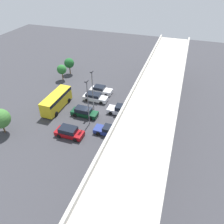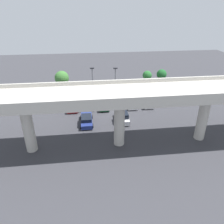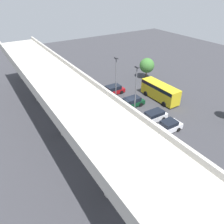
{
  "view_description": "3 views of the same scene",
  "coord_description": "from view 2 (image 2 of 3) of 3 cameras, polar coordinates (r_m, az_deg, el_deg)",
  "views": [
    {
      "loc": [
        29.49,
        13.78,
        23.31
      ],
      "look_at": [
        0.54,
        3.94,
        1.52
      ],
      "focal_mm": 35.0,
      "sensor_mm": 36.0,
      "label": 1
    },
    {
      "loc": [
        4.07,
        36.39,
        17.96
      ],
      "look_at": [
        0.08,
        3.61,
        1.25
      ],
      "focal_mm": 35.0,
      "sensor_mm": 36.0,
      "label": 2
    },
    {
      "loc": [
        -24.23,
        18.83,
        18.48
      ],
      "look_at": [
        0.16,
        3.35,
        0.85
      ],
      "focal_mm": 35.0,
      "sensor_mm": 36.0,
      "label": 3
    }
  ],
  "objects": [
    {
      "name": "tree_front_right",
      "position": [
        50.43,
        -12.99,
        8.65
      ],
      "size": [
        3.13,
        3.13,
        4.36
      ],
      "color": "brown",
      "rests_on": "ground_plane"
    },
    {
      "name": "parked_car_3",
      "position": [
        41.34,
        -2.29,
        2.25
      ],
      "size": [
        2.04,
        4.8,
        1.6
      ],
      "rotation": [
        0.0,
        0.0,
        1.57
      ],
      "color": "#0C381E",
      "rests_on": "ground_plane"
    },
    {
      "name": "parked_car_1",
      "position": [
        42.17,
        4.89,
        2.65
      ],
      "size": [
        2.04,
        4.81,
        1.54
      ],
      "rotation": [
        0.0,
        0.0,
        1.57
      ],
      "color": "silver",
      "rests_on": "ground_plane"
    },
    {
      "name": "highway_overpass",
      "position": [
        27.99,
        2.02,
        3.0
      ],
      "size": [
        49.01,
        6.57,
        8.39
      ],
      "color": "#BCB7AD",
      "rests_on": "ground_plane"
    },
    {
      "name": "lamp_post_mid_lot",
      "position": [
        38.0,
        -5.04,
        6.51
      ],
      "size": [
        0.7,
        0.35,
        8.26
      ],
      "color": "slate",
      "rests_on": "ground_plane"
    },
    {
      "name": "lamp_post_near_aisle",
      "position": [
        39.25,
        0.86,
        6.97
      ],
      "size": [
        0.7,
        0.35,
        7.87
      ],
      "color": "slate",
      "rests_on": "ground_plane"
    },
    {
      "name": "shuttle_bus",
      "position": [
        46.39,
        -2.16,
        6.32
      ],
      "size": [
        7.65,
        2.59,
        2.88
      ],
      "rotation": [
        0.0,
        0.0,
        3.14
      ],
      "color": "gold",
      "rests_on": "ground_plane"
    },
    {
      "name": "parked_car_0",
      "position": [
        42.85,
        8.95,
        2.77
      ],
      "size": [
        2.13,
        4.58,
        1.56
      ],
      "rotation": [
        0.0,
        0.0,
        1.57
      ],
      "color": "silver",
      "rests_on": "ground_plane"
    },
    {
      "name": "ground_plane",
      "position": [
        40.79,
        -0.51,
        0.72
      ],
      "size": [
        101.94,
        101.94,
        0.0
      ],
      "primitive_type": "plane",
      "color": "#38383D"
    },
    {
      "name": "parked_car_5",
      "position": [
        41.33,
        -10.22,
        1.8
      ],
      "size": [
        2.19,
        4.55,
        1.59
      ],
      "rotation": [
        0.0,
        0.0,
        1.57
      ],
      "color": "maroon",
      "rests_on": "ground_plane"
    },
    {
      "name": "tree_front_centre",
      "position": [
        52.47,
        9.18,
        9.41
      ],
      "size": [
        2.15,
        2.15,
        3.63
      ],
      "color": "brown",
      "rests_on": "ground_plane"
    },
    {
      "name": "tree_front_left",
      "position": [
        53.38,
        12.83,
        9.58
      ],
      "size": [
        2.34,
        2.34,
        3.89
      ],
      "color": "brown",
      "rests_on": "ground_plane"
    },
    {
      "name": "parked_car_2",
      "position": [
        36.47,
        2.69,
        -1.33
      ],
      "size": [
        2.14,
        4.31,
        1.68
      ],
      "rotation": [
        0.0,
        0.0,
        -1.57
      ],
      "color": "silver",
      "rests_on": "ground_plane"
    },
    {
      "name": "parked_car_4",
      "position": [
        36.0,
        -6.66,
        -2.06
      ],
      "size": [
        2.06,
        4.89,
        1.41
      ],
      "rotation": [
        0.0,
        0.0,
        -1.57
      ],
      "color": "navy",
      "rests_on": "ground_plane"
    }
  ]
}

